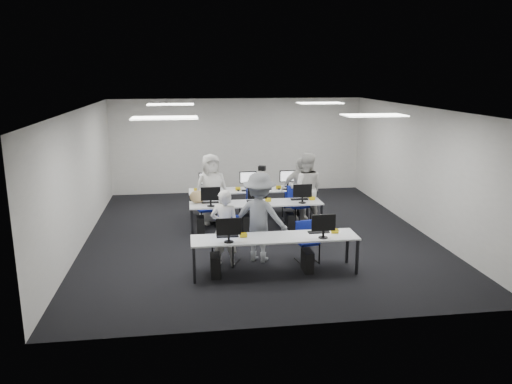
{
  "coord_description": "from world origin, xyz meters",
  "views": [
    {
      "loc": [
        -1.61,
        -11.34,
        3.8
      ],
      "look_at": [
        -0.01,
        0.18,
        1.0
      ],
      "focal_mm": 35.0,
      "sensor_mm": 36.0,
      "label": 1
    }
  ],
  "objects": [
    {
      "name": "room",
      "position": [
        0.0,
        0.0,
        1.5
      ],
      "size": [
        9.0,
        9.02,
        3.0
      ],
      "color": "black",
      "rests_on": "ground"
    },
    {
      "name": "chair_7",
      "position": [
        1.03,
        1.02,
        0.26
      ],
      "size": [
        0.42,
        0.45,
        0.81
      ],
      "rotation": [
        0.0,
        0.0,
        -0.04
      ],
      "color": "navy",
      "rests_on": "ground"
    },
    {
      "name": "chair_0",
      "position": [
        -0.89,
        -1.75,
        0.3
      ],
      "size": [
        0.63,
        0.65,
        0.96
      ],
      "rotation": [
        0.0,
        0.0,
        -0.37
      ],
      "color": "navy",
      "rests_on": "ground"
    },
    {
      "name": "chair_3",
      "position": [
        0.11,
        0.85,
        0.28
      ],
      "size": [
        0.47,
        0.51,
        0.9
      ],
      "rotation": [
        0.0,
        0.0,
        0.07
      ],
      "color": "navy",
      "rests_on": "ground"
    },
    {
      "name": "student_0",
      "position": [
        -0.92,
        -1.88,
        0.78
      ],
      "size": [
        0.64,
        0.5,
        1.57
      ],
      "primitive_type": "imported",
      "rotation": [
        0.0,
        0.0,
        2.91
      ],
      "color": "#BAB7AF",
      "rests_on": "ground"
    },
    {
      "name": "photographer",
      "position": [
        -0.2,
        -1.7,
        0.92
      ],
      "size": [
        1.37,
        1.11,
        1.85
      ],
      "primitive_type": "imported",
      "rotation": [
        0.0,
        0.0,
        2.72
      ],
      "color": "slate",
      "rests_on": "ground"
    },
    {
      "name": "student_3",
      "position": [
        1.26,
        1.03,
        0.83
      ],
      "size": [
        0.98,
        0.42,
        1.66
      ],
      "primitive_type": "imported",
      "rotation": [
        0.0,
        0.0,
        -0.01
      ],
      "color": "#BAB7AF",
      "rests_on": "ground"
    },
    {
      "name": "student_2",
      "position": [
        -1.03,
        1.1,
        0.9
      ],
      "size": [
        1.0,
        0.78,
        1.79
      ],
      "primitive_type": "imported",
      "rotation": [
        0.0,
        0.0,
        0.27
      ],
      "color": "#BAB7AF",
      "rests_on": "ground"
    },
    {
      "name": "equipment_back",
      "position": [
        0.19,
        1.62,
        0.36
      ],
      "size": [
        2.91,
        0.41,
        1.19
      ],
      "color": "white",
      "rests_on": "desk_back"
    },
    {
      "name": "dslr_camera",
      "position": [
        -0.12,
        -1.54,
        1.91
      ],
      "size": [
        0.2,
        0.22,
        0.1
      ],
      "primitive_type": "cube",
      "rotation": [
        0.0,
        0.0,
        2.72
      ],
      "color": "black",
      "rests_on": "photographer"
    },
    {
      "name": "desk_back",
      "position": [
        0.0,
        1.6,
        0.68
      ],
      "size": [
        3.2,
        0.7,
        0.73
      ],
      "color": "silver",
      "rests_on": "ground"
    },
    {
      "name": "chair_2",
      "position": [
        -1.18,
        0.85,
        0.27
      ],
      "size": [
        0.51,
        0.54,
        0.85
      ],
      "rotation": [
        0.0,
        0.0,
        0.24
      ],
      "color": "navy",
      "rests_on": "ground"
    },
    {
      "name": "desk_front",
      "position": [
        0.0,
        -2.4,
        0.68
      ],
      "size": [
        3.2,
        0.7,
        0.73
      ],
      "color": "silver",
      "rests_on": "ground"
    },
    {
      "name": "chair_6",
      "position": [
        -0.02,
        1.1,
        0.29
      ],
      "size": [
        0.58,
        0.61,
        0.92
      ],
      "rotation": [
        0.0,
        0.0,
        0.33
      ],
      "color": "navy",
      "rests_on": "ground"
    },
    {
      "name": "equipment_front",
      "position": [
        -0.19,
        -2.42,
        0.36
      ],
      "size": [
        2.51,
        0.41,
        1.19
      ],
      "color": "#0B2297",
      "rests_on": "desk_front"
    },
    {
      "name": "desk_mid",
      "position": [
        0.0,
        0.2,
        0.68
      ],
      "size": [
        3.2,
        0.7,
        0.73
      ],
      "color": "silver",
      "rests_on": "ground"
    },
    {
      "name": "chair_4",
      "position": [
        1.16,
        0.66,
        0.31
      ],
      "size": [
        0.6,
        0.63,
        0.98
      ],
      "rotation": [
        0.0,
        0.0,
        0.27
      ],
      "color": "navy",
      "rests_on": "ground"
    },
    {
      "name": "chair_5",
      "position": [
        -0.93,
        1.03,
        0.26
      ],
      "size": [
        0.45,
        0.48,
        0.82
      ],
      "rotation": [
        0.0,
        0.0,
        -0.12
      ],
      "color": "navy",
      "rests_on": "ground"
    },
    {
      "name": "ceiling_panels",
      "position": [
        0.0,
        0.0,
        2.98
      ],
      "size": [
        5.2,
        4.6,
        0.02
      ],
      "color": "white",
      "rests_on": "room"
    },
    {
      "name": "chair_1",
      "position": [
        0.76,
        -1.9,
        0.26
      ],
      "size": [
        0.47,
        0.5,
        0.83
      ],
      "rotation": [
        0.0,
        0.0,
        0.17
      ],
      "color": "navy",
      "rests_on": "ground"
    },
    {
      "name": "handbag",
      "position": [
        -1.4,
        0.37,
        0.89
      ],
      "size": [
        0.4,
        0.28,
        0.31
      ],
      "primitive_type": "ellipsoid",
      "rotation": [
        0.0,
        0.0,
        -0.1
      ],
      "color": "tan",
      "rests_on": "desk_mid"
    },
    {
      "name": "student_1",
      "position": [
        1.35,
        0.7,
        0.92
      ],
      "size": [
        1.05,
        0.91,
        1.84
      ],
      "primitive_type": "imported",
      "rotation": [
        0.0,
        0.0,
        2.87
      ],
      "color": "#BAB7AF",
      "rests_on": "ground"
    },
    {
      "name": "equipment_mid",
      "position": [
        -0.19,
        0.18,
        0.36
      ],
      "size": [
        2.91,
        0.41,
        1.19
      ],
      "color": "white",
      "rests_on": "desk_mid"
    }
  ]
}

